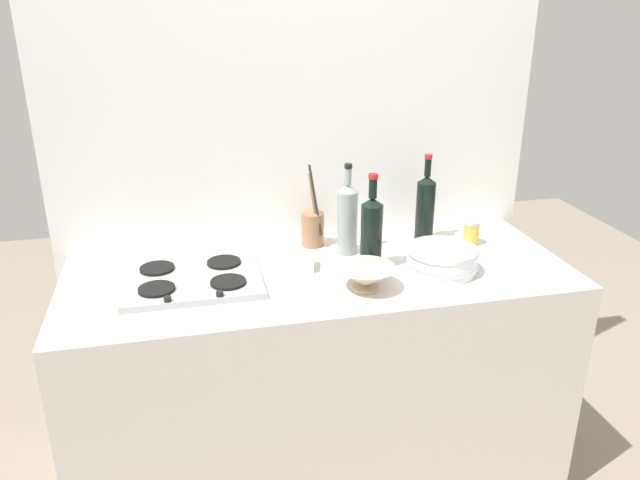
% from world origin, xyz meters
% --- Properties ---
extents(ground_plane, '(6.00, 6.00, 0.00)m').
position_xyz_m(ground_plane, '(0.00, 0.00, 0.00)').
color(ground_plane, gray).
rests_on(ground_plane, ground).
extents(counter_block, '(1.80, 0.70, 0.90)m').
position_xyz_m(counter_block, '(0.00, 0.00, 0.45)').
color(counter_block, silver).
rests_on(counter_block, ground).
extents(backsplash_panel, '(1.90, 0.06, 2.22)m').
position_xyz_m(backsplash_panel, '(0.00, 0.38, 1.11)').
color(backsplash_panel, white).
rests_on(backsplash_panel, ground).
extents(stovetop_hob, '(0.46, 0.37, 0.04)m').
position_xyz_m(stovetop_hob, '(-0.45, 0.01, 0.91)').
color(stovetop_hob, '#B2B2B7').
rests_on(stovetop_hob, counter_block).
extents(plate_stack, '(0.26, 0.25, 0.09)m').
position_xyz_m(plate_stack, '(0.42, -0.10, 0.94)').
color(plate_stack, white).
rests_on(plate_stack, counter_block).
extents(wine_bottle_leftmost, '(0.08, 0.08, 0.35)m').
position_xyz_m(wine_bottle_leftmost, '(0.14, 0.14, 1.04)').
color(wine_bottle_leftmost, gray).
rests_on(wine_bottle_leftmost, counter_block).
extents(wine_bottle_mid_left, '(0.07, 0.07, 0.35)m').
position_xyz_m(wine_bottle_mid_left, '(0.47, 0.19, 1.04)').
color(wine_bottle_mid_left, black).
rests_on(wine_bottle_mid_left, counter_block).
extents(wine_bottle_mid_right, '(0.08, 0.08, 0.35)m').
position_xyz_m(wine_bottle_mid_right, '(0.18, -0.02, 1.04)').
color(wine_bottle_mid_right, black).
rests_on(wine_bottle_mid_right, counter_block).
extents(mixing_bowl, '(0.20, 0.20, 0.08)m').
position_xyz_m(mixing_bowl, '(0.12, -0.17, 0.94)').
color(mixing_bowl, beige).
rests_on(mixing_bowl, counter_block).
extents(butter_dish, '(0.17, 0.13, 0.05)m').
position_xyz_m(butter_dish, '(-0.09, 0.05, 0.93)').
color(butter_dish, white).
rests_on(butter_dish, counter_block).
extents(utensil_crock, '(0.09, 0.09, 0.33)m').
position_xyz_m(utensil_crock, '(0.03, 0.24, 0.97)').
color(utensil_crock, '#996B4C').
rests_on(utensil_crock, counter_block).
extents(condiment_jar_front, '(0.06, 0.06, 0.10)m').
position_xyz_m(condiment_jar_front, '(0.64, 0.11, 0.95)').
color(condiment_jar_front, gold).
rests_on(condiment_jar_front, counter_block).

